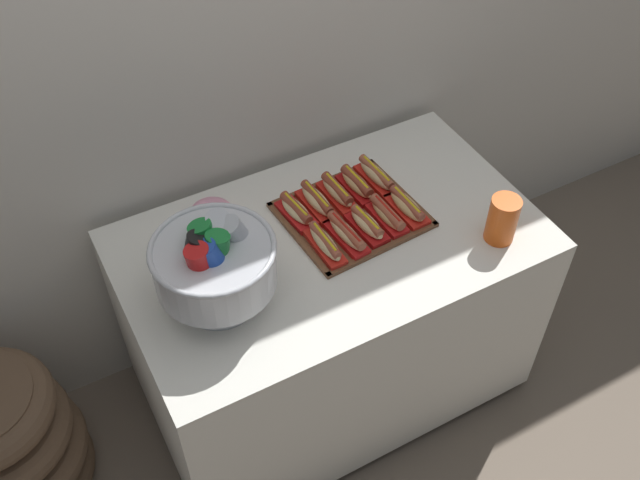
{
  "coord_description": "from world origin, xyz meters",
  "views": [
    {
      "loc": [
        -0.75,
        -1.32,
        2.37
      ],
      "look_at": [
        -0.04,
        -0.01,
        0.81
      ],
      "focal_mm": 40.87,
      "sensor_mm": 36.0,
      "label": 1
    }
  ],
  "objects_px": {
    "floor_vase": "(4,444)",
    "hot_dog_8": "(357,184)",
    "hot_dog_2": "(367,224)",
    "hot_dog_4": "(407,206)",
    "hot_dog_5": "(296,211)",
    "hot_dog_3": "(387,215)",
    "buffet_table": "(329,314)",
    "hot_dog_9": "(376,176)",
    "hot_dog_6": "(317,201)",
    "punch_bowl": "(214,262)",
    "cup_stack": "(502,219)",
    "serving_tray": "(351,215)",
    "hot_dog_0": "(325,244)",
    "hot_dog_7": "(337,192)",
    "hot_dog_1": "(346,234)",
    "donut": "(212,214)"
  },
  "relations": [
    {
      "from": "cup_stack",
      "to": "hot_dog_3",
      "type": "bearing_deg",
      "value": 141.17
    },
    {
      "from": "serving_tray",
      "to": "hot_dog_0",
      "type": "distance_m",
      "value": 0.17
    },
    {
      "from": "hot_dog_4",
      "to": "hot_dog_5",
      "type": "height_order",
      "value": "same"
    },
    {
      "from": "serving_tray",
      "to": "donut",
      "type": "relative_size",
      "value": 3.04
    },
    {
      "from": "hot_dog_6",
      "to": "punch_bowl",
      "type": "distance_m",
      "value": 0.47
    },
    {
      "from": "hot_dog_7",
      "to": "hot_dog_6",
      "type": "bearing_deg",
      "value": -176.35
    },
    {
      "from": "floor_vase",
      "to": "punch_bowl",
      "type": "distance_m",
      "value": 1.01
    },
    {
      "from": "buffet_table",
      "to": "hot_dog_2",
      "type": "relative_size",
      "value": 7.8
    },
    {
      "from": "floor_vase",
      "to": "hot_dog_8",
      "type": "bearing_deg",
      "value": -0.1
    },
    {
      "from": "serving_tray",
      "to": "donut",
      "type": "bearing_deg",
      "value": 152.81
    },
    {
      "from": "hot_dog_0",
      "to": "donut",
      "type": "xyz_separation_m",
      "value": [
        -0.24,
        0.29,
        -0.02
      ]
    },
    {
      "from": "hot_dog_3",
      "to": "punch_bowl",
      "type": "bearing_deg",
      "value": -176.2
    },
    {
      "from": "hot_dog_2",
      "to": "cup_stack",
      "type": "height_order",
      "value": "cup_stack"
    },
    {
      "from": "buffet_table",
      "to": "hot_dog_1",
      "type": "xyz_separation_m",
      "value": [
        0.03,
        -0.04,
        0.41
      ]
    },
    {
      "from": "serving_tray",
      "to": "hot_dog_5",
      "type": "bearing_deg",
      "value": 154.84
    },
    {
      "from": "cup_stack",
      "to": "hot_dog_0",
      "type": "bearing_deg",
      "value": 157.88
    },
    {
      "from": "hot_dog_7",
      "to": "cup_stack",
      "type": "xyz_separation_m",
      "value": [
        0.35,
        -0.37,
        0.04
      ]
    },
    {
      "from": "hot_dog_1",
      "to": "hot_dog_4",
      "type": "relative_size",
      "value": 1.06
    },
    {
      "from": "serving_tray",
      "to": "hot_dog_0",
      "type": "bearing_deg",
      "value": -147.54
    },
    {
      "from": "buffet_table",
      "to": "hot_dog_1",
      "type": "bearing_deg",
      "value": -45.9
    },
    {
      "from": "hot_dog_5",
      "to": "cup_stack",
      "type": "relative_size",
      "value": 1.05
    },
    {
      "from": "hot_dog_5",
      "to": "hot_dog_2",
      "type": "bearing_deg",
      "value": -44.08
    },
    {
      "from": "hot_dog_9",
      "to": "donut",
      "type": "xyz_separation_m",
      "value": [
        -0.53,
        0.11,
        -0.02
      ]
    },
    {
      "from": "buffet_table",
      "to": "hot_dog_9",
      "type": "xyz_separation_m",
      "value": [
        0.25,
        0.14,
        0.41
      ]
    },
    {
      "from": "hot_dog_8",
      "to": "cup_stack",
      "type": "height_order",
      "value": "cup_stack"
    },
    {
      "from": "buffet_table",
      "to": "hot_dog_6",
      "type": "xyz_separation_m",
      "value": [
        0.02,
        0.13,
        0.41
      ]
    },
    {
      "from": "hot_dog_1",
      "to": "hot_dog_8",
      "type": "relative_size",
      "value": 1.1
    },
    {
      "from": "hot_dog_2",
      "to": "hot_dog_4",
      "type": "height_order",
      "value": "hot_dog_2"
    },
    {
      "from": "hot_dog_9",
      "to": "hot_dog_2",
      "type": "bearing_deg",
      "value": -128.62
    },
    {
      "from": "hot_dog_6",
      "to": "cup_stack",
      "type": "relative_size",
      "value": 1.14
    },
    {
      "from": "hot_dog_6",
      "to": "buffet_table",
      "type": "bearing_deg",
      "value": -100.25
    },
    {
      "from": "hot_dog_2",
      "to": "hot_dog_4",
      "type": "bearing_deg",
      "value": 3.65
    },
    {
      "from": "donut",
      "to": "hot_dog_8",
      "type": "bearing_deg",
      "value": -13.71
    },
    {
      "from": "hot_dog_9",
      "to": "cup_stack",
      "type": "relative_size",
      "value": 1.19
    },
    {
      "from": "hot_dog_0",
      "to": "hot_dog_7",
      "type": "bearing_deg",
      "value": 51.38
    },
    {
      "from": "hot_dog_4",
      "to": "serving_tray",
      "type": "bearing_deg",
      "value": 154.84
    },
    {
      "from": "hot_dog_5",
      "to": "hot_dog_3",
      "type": "bearing_deg",
      "value": -32.6
    },
    {
      "from": "floor_vase",
      "to": "hot_dog_3",
      "type": "xyz_separation_m",
      "value": [
        1.28,
        -0.17,
        0.56
      ]
    },
    {
      "from": "hot_dog_4",
      "to": "hot_dog_9",
      "type": "relative_size",
      "value": 0.95
    },
    {
      "from": "buffet_table",
      "to": "hot_dog_9",
      "type": "bearing_deg",
      "value": 30.14
    },
    {
      "from": "hot_dog_9",
      "to": "hot_dog_6",
      "type": "bearing_deg",
      "value": -176.35
    },
    {
      "from": "cup_stack",
      "to": "donut",
      "type": "bearing_deg",
      "value": 146.21
    },
    {
      "from": "hot_dog_6",
      "to": "hot_dog_8",
      "type": "xyz_separation_m",
      "value": [
        0.15,
        0.01,
        -0.0
      ]
    },
    {
      "from": "hot_dog_4",
      "to": "cup_stack",
      "type": "xyz_separation_m",
      "value": [
        0.19,
        -0.22,
        0.04
      ]
    },
    {
      "from": "hot_dog_4",
      "to": "cup_stack",
      "type": "relative_size",
      "value": 1.13
    },
    {
      "from": "hot_dog_4",
      "to": "hot_dog_5",
      "type": "distance_m",
      "value": 0.34
    },
    {
      "from": "buffet_table",
      "to": "floor_vase",
      "type": "height_order",
      "value": "floor_vase"
    },
    {
      "from": "hot_dog_4",
      "to": "hot_dog_7",
      "type": "bearing_deg",
      "value": 135.92
    },
    {
      "from": "donut",
      "to": "serving_tray",
      "type": "bearing_deg",
      "value": -27.19
    },
    {
      "from": "punch_bowl",
      "to": "buffet_table",
      "type": "bearing_deg",
      "value": 9.29
    }
  ]
}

